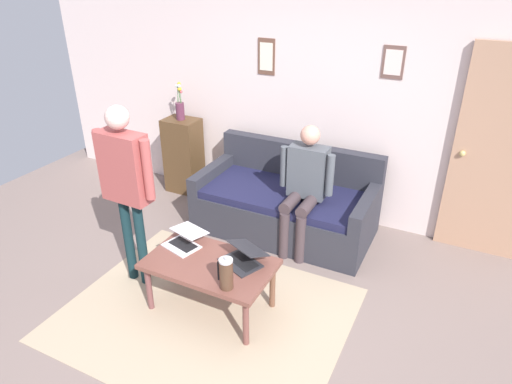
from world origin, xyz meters
The scene contains 13 objects.
ground_plane centered at (0.00, 0.00, 0.00)m, with size 7.68×7.68×0.00m, color slate.
area_rug centered at (0.12, -0.06, 0.00)m, with size 2.29×1.83×0.01m, color tan.
back_wall centered at (0.00, -2.20, 1.35)m, with size 7.04×0.11×2.70m.
interior_door centered at (-1.85, -2.11, 1.02)m, with size 0.82×0.09×2.05m.
couch centered at (0.05, -1.62, 0.30)m, with size 1.85×0.93×0.88m.
coffee_table centered at (0.12, -0.16, 0.41)m, with size 1.04×0.61×0.47m.
laptop_left centered at (-0.13, -0.28, 0.51)m, with size 0.42×0.40×0.16m.
laptop_center centered at (0.44, -0.28, 0.51)m, with size 0.36×0.38×0.13m.
french_press centered at (-0.17, 0.06, 0.60)m, with size 0.13×0.11×0.28m.
side_shelf centered at (1.59, -1.93, 0.47)m, with size 0.42×0.32×0.94m.
flower_vase centered at (1.59, -1.93, 1.08)m, with size 0.10×0.11×0.44m.
person_standing centered at (0.92, -0.19, 1.07)m, with size 0.58×0.20×1.66m.
person_seated centered at (-0.22, -1.39, 0.73)m, with size 0.55×0.51×1.28m.
Camera 1 is at (-1.58, 2.39, 2.67)m, focal length 32.02 mm.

